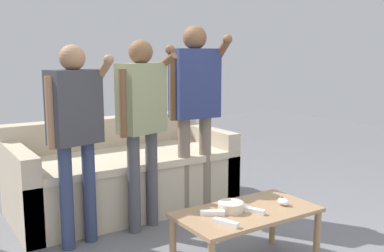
{
  "coord_description": "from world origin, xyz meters",
  "views": [
    {
      "loc": [
        -1.7,
        -2.14,
        1.38
      ],
      "look_at": [
        -0.05,
        0.42,
        0.88
      ],
      "focal_mm": 41.17,
      "sensor_mm": 36.0,
      "label": 1
    }
  ],
  "objects_px": {
    "game_remote_wand_near": "(226,223)",
    "game_remote_wand_far": "(213,213)",
    "player_center": "(142,112)",
    "coffee_table": "(247,218)",
    "game_remote_wand_spare": "(253,211)",
    "player_left": "(75,122)",
    "snack_bowl": "(231,207)",
    "player_right": "(195,97)",
    "couch": "(122,175)",
    "game_remote_nunchuk": "(283,202)"
  },
  "relations": [
    {
      "from": "game_remote_wand_near",
      "to": "game_remote_wand_far",
      "type": "xyz_separation_m",
      "value": [
        0.03,
        0.17,
        0.0
      ]
    },
    {
      "from": "player_center",
      "to": "game_remote_wand_near",
      "type": "height_order",
      "value": "player_center"
    },
    {
      "from": "coffee_table",
      "to": "game_remote_wand_spare",
      "type": "distance_m",
      "value": 0.09
    },
    {
      "from": "player_left",
      "to": "game_remote_wand_far",
      "type": "relative_size",
      "value": 10.14
    },
    {
      "from": "snack_bowl",
      "to": "player_left",
      "type": "relative_size",
      "value": 0.11
    },
    {
      "from": "player_right",
      "to": "game_remote_wand_far",
      "type": "xyz_separation_m",
      "value": [
        -0.53,
        -1.02,
        -0.6
      ]
    },
    {
      "from": "coffee_table",
      "to": "game_remote_wand_far",
      "type": "distance_m",
      "value": 0.25
    },
    {
      "from": "couch",
      "to": "player_center",
      "type": "distance_m",
      "value": 0.85
    },
    {
      "from": "player_left",
      "to": "game_remote_wand_near",
      "type": "distance_m",
      "value": 1.29
    },
    {
      "from": "player_center",
      "to": "game_remote_wand_near",
      "type": "relative_size",
      "value": 9.1
    },
    {
      "from": "player_center",
      "to": "game_remote_wand_far",
      "type": "relative_size",
      "value": 10.44
    },
    {
      "from": "game_remote_wand_spare",
      "to": "player_left",
      "type": "bearing_deg",
      "value": 128.1
    },
    {
      "from": "player_right",
      "to": "game_remote_wand_far",
      "type": "bearing_deg",
      "value": -117.72
    },
    {
      "from": "player_center",
      "to": "player_right",
      "type": "xyz_separation_m",
      "value": [
        0.55,
        0.09,
        0.08
      ]
    },
    {
      "from": "couch",
      "to": "player_right",
      "type": "relative_size",
      "value": 1.19
    },
    {
      "from": "coffee_table",
      "to": "game_remote_wand_spare",
      "type": "relative_size",
      "value": 5.97
    },
    {
      "from": "player_right",
      "to": "game_remote_wand_far",
      "type": "relative_size",
      "value": 11.34
    },
    {
      "from": "game_remote_nunchuk",
      "to": "player_left",
      "type": "relative_size",
      "value": 0.06
    },
    {
      "from": "snack_bowl",
      "to": "player_center",
      "type": "xyz_separation_m",
      "value": [
        -0.15,
        0.93,
        0.51
      ]
    },
    {
      "from": "player_center",
      "to": "game_remote_wand_spare",
      "type": "height_order",
      "value": "player_center"
    },
    {
      "from": "couch",
      "to": "snack_bowl",
      "type": "height_order",
      "value": "couch"
    },
    {
      "from": "game_remote_wand_far",
      "to": "snack_bowl",
      "type": "bearing_deg",
      "value": -2.46
    },
    {
      "from": "player_center",
      "to": "game_remote_wand_near",
      "type": "distance_m",
      "value": 1.22
    },
    {
      "from": "game_remote_nunchuk",
      "to": "player_center",
      "type": "relative_size",
      "value": 0.06
    },
    {
      "from": "couch",
      "to": "game_remote_nunchuk",
      "type": "bearing_deg",
      "value": -74.16
    },
    {
      "from": "snack_bowl",
      "to": "player_left",
      "type": "distance_m",
      "value": 1.23
    },
    {
      "from": "snack_bowl",
      "to": "game_remote_wand_spare",
      "type": "relative_size",
      "value": 1.06
    },
    {
      "from": "couch",
      "to": "snack_bowl",
      "type": "relative_size",
      "value": 11.84
    },
    {
      "from": "player_center",
      "to": "player_right",
      "type": "relative_size",
      "value": 0.92
    },
    {
      "from": "player_center",
      "to": "game_remote_wand_spare",
      "type": "bearing_deg",
      "value": -76.4
    },
    {
      "from": "game_remote_nunchuk",
      "to": "coffee_table",
      "type": "bearing_deg",
      "value": 168.78
    },
    {
      "from": "snack_bowl",
      "to": "game_remote_wand_far",
      "type": "distance_m",
      "value": 0.14
    },
    {
      "from": "coffee_table",
      "to": "game_remote_nunchuk",
      "type": "xyz_separation_m",
      "value": [
        0.26,
        -0.05,
        0.08
      ]
    },
    {
      "from": "game_remote_nunchuk",
      "to": "player_left",
      "type": "bearing_deg",
      "value": 136.32
    },
    {
      "from": "game_remote_wand_near",
      "to": "game_remote_wand_far",
      "type": "distance_m",
      "value": 0.18
    },
    {
      "from": "game_remote_nunchuk",
      "to": "game_remote_wand_spare",
      "type": "xyz_separation_m",
      "value": [
        -0.26,
        -0.0,
        -0.01
      ]
    },
    {
      "from": "coffee_table",
      "to": "player_center",
      "type": "xyz_separation_m",
      "value": [
        -0.25,
        0.98,
        0.59
      ]
    },
    {
      "from": "coffee_table",
      "to": "player_right",
      "type": "xyz_separation_m",
      "value": [
        0.3,
        1.07,
        0.67
      ]
    },
    {
      "from": "player_right",
      "to": "couch",
      "type": "bearing_deg",
      "value": 136.46
    },
    {
      "from": "game_remote_wand_far",
      "to": "player_left",
      "type": "bearing_deg",
      "value": 121.43
    },
    {
      "from": "snack_bowl",
      "to": "player_center",
      "type": "relative_size",
      "value": 0.11
    },
    {
      "from": "game_remote_wand_far",
      "to": "game_remote_wand_spare",
      "type": "relative_size",
      "value": 0.93
    },
    {
      "from": "couch",
      "to": "coffee_table",
      "type": "distance_m",
      "value": 1.54
    },
    {
      "from": "player_left",
      "to": "player_center",
      "type": "relative_size",
      "value": 0.97
    },
    {
      "from": "player_right",
      "to": "game_remote_wand_near",
      "type": "xyz_separation_m",
      "value": [
        -0.56,
        -1.19,
        -0.6
      ]
    },
    {
      "from": "player_right",
      "to": "game_remote_wand_spare",
      "type": "height_order",
      "value": "player_right"
    },
    {
      "from": "player_center",
      "to": "game_remote_wand_spare",
      "type": "distance_m",
      "value": 1.18
    },
    {
      "from": "game_remote_wand_far",
      "to": "game_remote_wand_spare",
      "type": "xyz_separation_m",
      "value": [
        0.24,
        -0.1,
        -0.0
      ]
    },
    {
      "from": "player_right",
      "to": "game_remote_wand_near",
      "type": "bearing_deg",
      "value": -115.36
    },
    {
      "from": "game_remote_wand_spare",
      "to": "game_remote_wand_near",
      "type": "bearing_deg",
      "value": -165.4
    }
  ]
}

